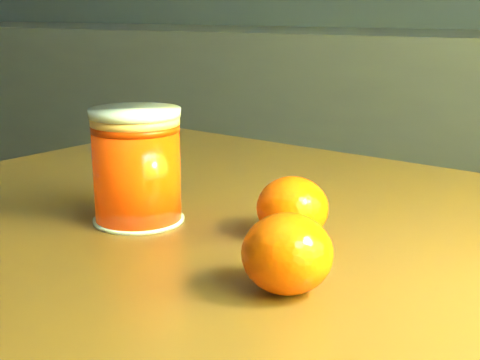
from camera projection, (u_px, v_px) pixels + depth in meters
The scene contains 5 objects.
kitchen_counter at pixel (230, 165), 2.25m from camera, with size 3.15×0.60×0.90m, color #46474B.
table at pixel (297, 330), 0.65m from camera, with size 1.08×0.82×0.76m.
juice_glass at pixel (137, 167), 0.66m from camera, with size 0.09×0.09×0.11m.
orange_front at pixel (287, 254), 0.50m from camera, with size 0.07×0.07×0.06m, color #F45404.
orange_back at pixel (292, 208), 0.62m from camera, with size 0.07×0.07×0.06m, color #F45404.
Camera 1 is at (1.18, -0.40, 0.97)m, focal length 50.00 mm.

